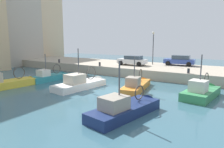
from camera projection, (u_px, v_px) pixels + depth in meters
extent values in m
plane|color=#386070|center=(106.00, 91.00, 20.03)|extent=(80.00, 80.00, 0.00)
cube|color=#ADA08C|center=(151.00, 70.00, 29.53)|extent=(9.00, 56.00, 1.20)
cube|color=white|center=(80.00, 88.00, 20.97)|extent=(5.99, 2.68, 1.28)
cone|color=white|center=(101.00, 83.00, 23.45)|extent=(1.11, 1.89, 1.80)
cube|color=#9E7A51|center=(80.00, 83.00, 20.87)|extent=(5.74, 2.50, 0.08)
cube|color=#B7AD99|center=(75.00, 79.00, 20.30)|extent=(1.89, 1.68, 0.93)
cylinder|color=#4C4C51|center=(79.00, 66.00, 20.50)|extent=(0.10, 0.10, 3.45)
torus|color=#3F3833|center=(91.00, 73.00, 21.98)|extent=(1.36, 0.24, 1.36)
sphere|color=white|center=(59.00, 88.00, 20.29)|extent=(0.32, 0.32, 0.32)
cube|color=teal|center=(49.00, 80.00, 24.99)|extent=(4.76, 1.98, 1.30)
cone|color=teal|center=(66.00, 77.00, 27.16)|extent=(0.98, 1.61, 1.56)
cube|color=#9E7A51|center=(48.00, 76.00, 24.89)|extent=(4.56, 1.83, 0.08)
cube|color=beige|center=(43.00, 73.00, 24.27)|extent=(1.25, 1.25, 0.77)
cylinder|color=#4C4C51|center=(46.00, 65.00, 24.41)|extent=(0.10, 0.10, 2.64)
torus|color=#3F3833|center=(57.00, 69.00, 25.83)|extent=(1.17, 0.14, 1.17)
sphere|color=white|center=(34.00, 80.00, 24.37)|extent=(0.32, 0.32, 0.32)
cube|color=orange|center=(136.00, 90.00, 20.48)|extent=(6.11, 2.67, 1.20)
cone|color=orange|center=(144.00, 83.00, 23.51)|extent=(1.15, 1.60, 1.46)
cube|color=#9E7A51|center=(136.00, 84.00, 20.39)|extent=(5.86, 2.50, 0.08)
cube|color=gray|center=(133.00, 82.00, 19.23)|extent=(1.46, 1.39, 0.88)
cylinder|color=#4C4C51|center=(134.00, 71.00, 19.42)|extent=(0.10, 0.10, 2.83)
torus|color=#3F3833|center=(141.00, 75.00, 21.79)|extent=(1.19, 0.30, 1.19)
sphere|color=white|center=(122.00, 91.00, 19.14)|extent=(0.32, 0.32, 0.32)
cube|color=navy|center=(125.00, 116.00, 13.49)|extent=(5.88, 2.86, 1.37)
cone|color=navy|center=(151.00, 105.00, 15.78)|extent=(1.19, 1.80, 1.66)
cube|color=#B2A893|center=(125.00, 107.00, 13.38)|extent=(5.63, 2.67, 0.08)
cube|color=gray|center=(114.00, 103.00, 12.55)|extent=(1.82, 1.61, 0.85)
cylinder|color=#4C4C51|center=(119.00, 85.00, 12.72)|extent=(0.10, 0.10, 3.02)
torus|color=#3F3833|center=(139.00, 93.00, 14.42)|extent=(1.03, 0.27, 1.03)
sphere|color=white|center=(95.00, 116.00, 12.91)|extent=(0.32, 0.32, 0.32)
cube|color=gold|center=(4.00, 88.00, 21.00)|extent=(6.32, 2.54, 1.42)
cone|color=gold|center=(35.00, 83.00, 23.64)|extent=(1.08, 1.76, 1.67)
cube|color=#9E7A51|center=(3.00, 82.00, 20.89)|extent=(6.06, 2.36, 0.08)
torus|color=#3F3833|center=(19.00, 73.00, 22.10)|extent=(1.29, 0.22, 1.29)
cube|color=#388951|center=(201.00, 98.00, 17.68)|extent=(4.94, 2.64, 1.39)
cone|color=#388951|center=(209.00, 91.00, 19.73)|extent=(1.13, 1.94, 1.84)
cube|color=#9E7A51|center=(201.00, 90.00, 17.58)|extent=(4.73, 2.46, 0.08)
cube|color=beige|center=(198.00, 86.00, 16.84)|extent=(1.43, 1.44, 0.97)
cylinder|color=#4C4C51|center=(201.00, 73.00, 16.97)|extent=(0.10, 0.10, 3.07)
torus|color=#3F3833|center=(206.00, 80.00, 18.45)|extent=(1.27, 0.25, 1.27)
sphere|color=white|center=(182.00, 96.00, 17.28)|extent=(0.32, 0.32, 0.32)
cube|color=silver|center=(132.00, 61.00, 29.99)|extent=(1.93, 4.24, 0.62)
cube|color=#384756|center=(133.00, 57.00, 29.80)|extent=(1.63, 2.40, 0.50)
cylinder|color=black|center=(121.00, 63.00, 29.98)|extent=(0.25, 0.65, 0.64)
cylinder|color=black|center=(126.00, 62.00, 31.46)|extent=(0.25, 0.65, 0.64)
cylinder|color=black|center=(139.00, 64.00, 28.61)|extent=(0.25, 0.65, 0.64)
cylinder|color=black|center=(143.00, 63.00, 30.09)|extent=(0.25, 0.65, 0.64)
cube|color=#334C9E|center=(179.00, 61.00, 29.73)|extent=(2.08, 4.29, 0.63)
cube|color=#384756|center=(181.00, 57.00, 29.54)|extent=(1.72, 2.45, 0.56)
cylinder|color=black|center=(168.00, 63.00, 29.66)|extent=(0.27, 0.66, 0.64)
cylinder|color=black|center=(170.00, 62.00, 31.19)|extent=(0.27, 0.66, 0.64)
cylinder|color=black|center=(189.00, 64.00, 28.36)|extent=(0.27, 0.66, 0.64)
cylinder|color=black|center=(190.00, 63.00, 29.89)|extent=(0.27, 0.66, 0.64)
cylinder|color=#2D2D33|center=(188.00, 71.00, 22.78)|extent=(0.28, 0.28, 0.55)
cylinder|color=#2D2D33|center=(100.00, 64.00, 29.07)|extent=(0.28, 0.28, 0.55)
cylinder|color=#2D2D33|center=(59.00, 61.00, 33.26)|extent=(0.28, 0.28, 0.55)
cylinder|color=#38383D|center=(153.00, 49.00, 30.49)|extent=(0.12, 0.12, 4.50)
sphere|color=#F2EACC|center=(154.00, 33.00, 30.09)|extent=(0.36, 0.36, 0.36)
cube|color=beige|center=(35.00, 28.00, 45.94)|extent=(10.76, 6.57, 14.86)
cube|color=#B2A899|center=(10.00, 21.00, 39.25)|extent=(8.67, 7.87, 16.65)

